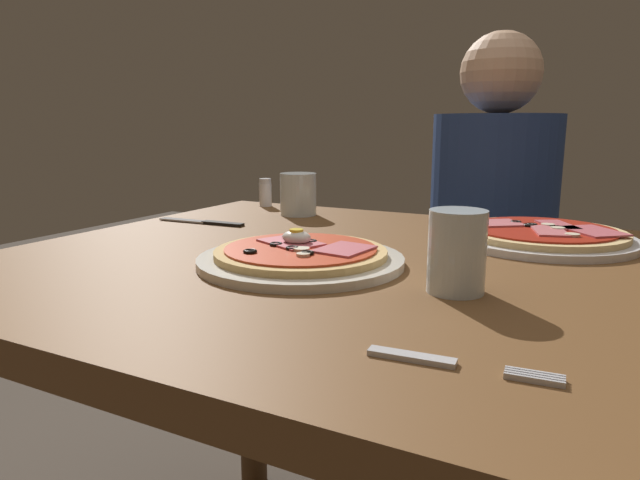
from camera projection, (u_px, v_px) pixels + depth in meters
dining_table at (341, 336)px, 0.87m from camera, size 1.01×0.90×0.76m
pizza_foreground at (301, 256)px, 0.80m from camera, size 0.29×0.29×0.05m
pizza_across_left at (541, 236)px, 0.94m from camera, size 0.30×0.30×0.03m
water_glass_near at (298, 197)px, 1.23m from camera, size 0.08×0.08×0.09m
water_glass_far at (457, 257)px, 0.66m from camera, size 0.07×0.07×0.10m
fork at (445, 362)px, 0.46m from camera, size 0.16×0.03×0.00m
knife at (207, 222)px, 1.13m from camera, size 0.20×0.03×0.01m
salt_shaker at (265, 193)px, 1.36m from camera, size 0.03×0.03×0.07m
diner_person at (488, 275)px, 1.50m from camera, size 0.32×0.32×1.18m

